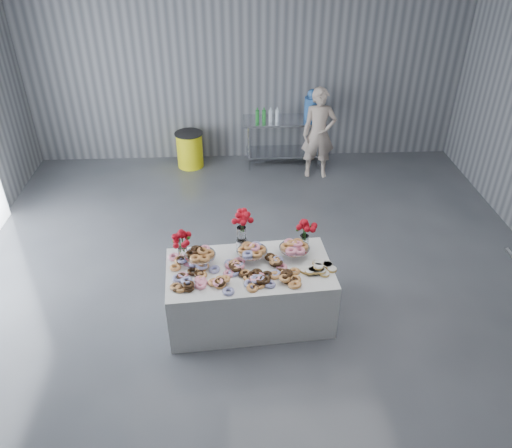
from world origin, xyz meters
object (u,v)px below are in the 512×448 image
(prep_table, at_px, (284,134))
(trash_barrel, at_px, (190,150))
(water_jug, at_px, (312,106))
(display_table, at_px, (250,293))
(person, at_px, (319,134))

(prep_table, distance_m, trash_barrel, 1.79)
(water_jug, relative_size, trash_barrel, 0.82)
(display_table, bearing_deg, prep_table, 79.00)
(display_table, xyz_separation_m, person, (1.38, 3.67, 0.44))
(prep_table, height_order, person, person)
(prep_table, xyz_separation_m, trash_barrel, (-1.77, -0.00, -0.28))
(person, height_order, trash_barrel, person)
(person, bearing_deg, display_table, -107.57)
(prep_table, relative_size, trash_barrel, 2.23)
(prep_table, distance_m, water_jug, 0.73)
(person, bearing_deg, trash_barrel, 171.28)
(water_jug, bearing_deg, prep_table, 180.00)
(water_jug, height_order, trash_barrel, water_jug)
(person, relative_size, trash_barrel, 2.42)
(display_table, relative_size, prep_table, 1.27)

